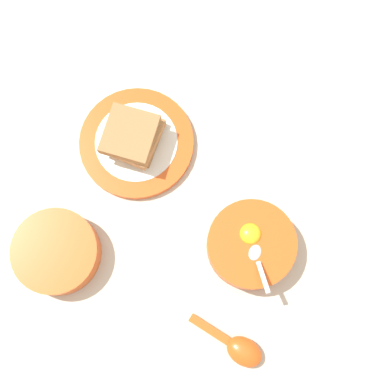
% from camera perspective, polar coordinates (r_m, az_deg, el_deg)
% --- Properties ---
extents(ground_plane, '(3.00, 3.00, 0.00)m').
position_cam_1_polar(ground_plane, '(0.90, -3.32, -5.86)').
color(ground_plane, beige).
extents(egg_bowl, '(0.14, 0.14, 0.08)m').
position_cam_1_polar(egg_bowl, '(0.88, 6.31, -5.62)').
color(egg_bowl, '#DB5119').
rests_on(egg_bowl, ground_plane).
extents(toast_plate, '(0.20, 0.20, 0.02)m').
position_cam_1_polar(toast_plate, '(0.93, -5.92, 5.22)').
color(toast_plate, '#DB5119').
rests_on(toast_plate, ground_plane).
extents(toast_sandwich, '(0.10, 0.09, 0.06)m').
position_cam_1_polar(toast_sandwich, '(0.90, -6.33, 5.94)').
color(toast_sandwich, '#9E7042').
rests_on(toast_sandwich, toast_plate).
extents(soup_spoon, '(0.05, 0.13, 0.03)m').
position_cam_1_polar(soup_spoon, '(0.89, 5.03, -16.27)').
color(soup_spoon, '#DB5119').
rests_on(soup_spoon, ground_plane).
extents(congee_bowl, '(0.14, 0.14, 0.05)m').
position_cam_1_polar(congee_bowl, '(0.90, -14.27, -6.22)').
color(congee_bowl, '#DB5119').
rests_on(congee_bowl, ground_plane).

